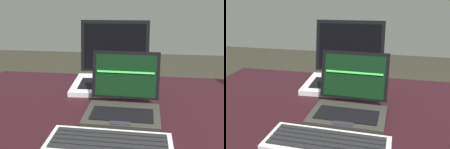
# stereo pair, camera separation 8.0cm
# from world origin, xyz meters

# --- Properties ---
(desk) EXTENTS (1.50, 0.84, 0.75)m
(desk) POSITION_xyz_m (0.00, 0.00, 0.64)
(desk) COLOR black
(desk) RESTS_ON ground
(laptop_front) EXTENTS (0.25, 0.23, 0.20)m
(laptop_front) POSITION_xyz_m (-0.08, 0.02, 0.79)
(laptop_front) COLOR #302F29
(laptop_front) RESTS_ON desk
(laptop_rear) EXTENTS (0.36, 0.31, 0.27)m
(laptop_rear) POSITION_xyz_m (-0.15, 0.29, 0.80)
(laptop_rear) COLOR silver
(laptop_rear) RESTS_ON desk
(external_keyboard) EXTENTS (0.33, 0.13, 0.03)m
(external_keyboard) POSITION_xyz_m (-0.11, -0.20, 0.76)
(external_keyboard) COLOR silver
(external_keyboard) RESTS_ON desk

